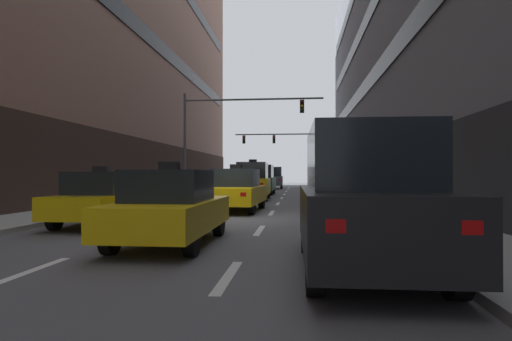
{
  "coord_description": "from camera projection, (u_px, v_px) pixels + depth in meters",
  "views": [
    {
      "loc": [
        2.57,
        -13.99,
        1.5
      ],
      "look_at": [
        -0.31,
        14.27,
        1.76
      ],
      "focal_mm": 29.0,
      "sensor_mm": 36.0,
      "label": 1
    }
  ],
  "objects": [
    {
      "name": "ground_plane",
      "position": [
        223.0,
        218.0,
        14.16
      ],
      "size": [
        120.0,
        120.0,
        0.0
      ],
      "primitive_type": "plane",
      "color": "#515156"
    },
    {
      "name": "sidewalk_left",
      "position": [
        57.0,
        214.0,
        14.78
      ],
      "size": [
        2.75,
        80.0,
        0.14
      ],
      "primitive_type": "cube",
      "color": "gray",
      "rests_on": "ground"
    },
    {
      "name": "sidewalk_right",
      "position": [
        403.0,
        218.0,
        13.56
      ],
      "size": [
        2.75,
        80.0,
        0.14
      ],
      "primitive_type": "cube",
      "color": "gray",
      "rests_on": "ground"
    },
    {
      "name": "lane_stripe_l1_s2",
      "position": [
        30.0,
        271.0,
        6.36
      ],
      "size": [
        0.16,
        2.0,
        0.01
      ],
      "primitive_type": "cube",
      "color": "silver",
      "rests_on": "ground"
    },
    {
      "name": "lane_stripe_l1_s3",
      "position": [
        148.0,
        229.0,
        11.34
      ],
      "size": [
        0.16,
        2.0,
        0.01
      ],
      "primitive_type": "cube",
      "color": "silver",
      "rests_on": "ground"
    },
    {
      "name": "lane_stripe_l1_s4",
      "position": [
        193.0,
        212.0,
        16.31
      ],
      "size": [
        0.16,
        2.0,
        0.01
      ],
      "primitive_type": "cube",
      "color": "silver",
      "rests_on": "ground"
    },
    {
      "name": "lane_stripe_l1_s5",
      "position": [
        218.0,
        203.0,
        21.29
      ],
      "size": [
        0.16,
        2.0,
        0.01
      ],
      "primitive_type": "cube",
      "color": "silver",
      "rests_on": "ground"
    },
    {
      "name": "lane_stripe_l1_s6",
      "position": [
        233.0,
        198.0,
        26.26
      ],
      "size": [
        0.16,
        2.0,
        0.01
      ],
      "primitive_type": "cube",
      "color": "silver",
      "rests_on": "ground"
    },
    {
      "name": "lane_stripe_l1_s7",
      "position": [
        243.0,
        194.0,
        31.23
      ],
      "size": [
        0.16,
        2.0,
        0.01
      ],
      "primitive_type": "cube",
      "color": "silver",
      "rests_on": "ground"
    },
    {
      "name": "lane_stripe_l1_s8",
      "position": [
        251.0,
        191.0,
        36.21
      ],
      "size": [
        0.16,
        2.0,
        0.01
      ],
      "primitive_type": "cube",
      "color": "silver",
      "rests_on": "ground"
    },
    {
      "name": "lane_stripe_l1_s9",
      "position": [
        257.0,
        189.0,
        41.18
      ],
      "size": [
        0.16,
        2.0,
        0.01
      ],
      "primitive_type": "cube",
      "color": "silver",
      "rests_on": "ground"
    },
    {
      "name": "lane_stripe_l1_s10",
      "position": [
        261.0,
        188.0,
        46.16
      ],
      "size": [
        0.16,
        2.0,
        0.01
      ],
      "primitive_type": "cube",
      "color": "silver",
      "rests_on": "ground"
    },
    {
      "name": "lane_stripe_l2_s2",
      "position": [
        228.0,
        276.0,
        6.05
      ],
      "size": [
        0.16,
        2.0,
        0.01
      ],
      "primitive_type": "cube",
      "color": "silver",
      "rests_on": "ground"
    },
    {
      "name": "lane_stripe_l2_s3",
      "position": [
        260.0,
        230.0,
        11.02
      ],
      "size": [
        0.16,
        2.0,
        0.01
      ],
      "primitive_type": "cube",
      "color": "silver",
      "rests_on": "ground"
    },
    {
      "name": "lane_stripe_l2_s4",
      "position": [
        272.0,
        213.0,
        16.0
      ],
      "size": [
        0.16,
        2.0,
        0.01
      ],
      "primitive_type": "cube",
      "color": "silver",
      "rests_on": "ground"
    },
    {
      "name": "lane_stripe_l2_s5",
      "position": [
        278.0,
        204.0,
        20.97
      ],
      "size": [
        0.16,
        2.0,
        0.01
      ],
      "primitive_type": "cube",
      "color": "silver",
      "rests_on": "ground"
    },
    {
      "name": "lane_stripe_l2_s6",
      "position": [
        282.0,
        198.0,
        25.95
      ],
      "size": [
        0.16,
        2.0,
        0.01
      ],
      "primitive_type": "cube",
      "color": "silver",
      "rests_on": "ground"
    },
    {
      "name": "lane_stripe_l2_s7",
      "position": [
        284.0,
        194.0,
        30.92
      ],
      "size": [
        0.16,
        2.0,
        0.01
      ],
      "primitive_type": "cube",
      "color": "silver",
      "rests_on": "ground"
    },
    {
      "name": "lane_stripe_l2_s8",
      "position": [
        286.0,
        191.0,
        35.89
      ],
      "size": [
        0.16,
        2.0,
        0.01
      ],
      "primitive_type": "cube",
      "color": "silver",
      "rests_on": "ground"
    },
    {
      "name": "lane_stripe_l2_s9",
      "position": [
        288.0,
        189.0,
        40.87
      ],
      "size": [
        0.16,
        2.0,
        0.01
      ],
      "primitive_type": "cube",
      "color": "silver",
      "rests_on": "ground"
    },
    {
      "name": "lane_stripe_l2_s10",
      "position": [
        289.0,
        188.0,
        45.84
      ],
      "size": [
        0.16,
        2.0,
        0.01
      ],
      "primitive_type": "cube",
      "color": "silver",
      "rests_on": "ground"
    },
    {
      "name": "car_driving_0",
      "position": [
        261.0,
        180.0,
        30.55
      ],
      "size": [
        1.93,
        4.53,
        2.19
      ],
      "color": "black",
      "rests_on": "ground"
    },
    {
      "name": "taxi_driving_1",
      "position": [
        171.0,
        208.0,
        8.83
      ],
      "size": [
        1.78,
        4.24,
        1.76
      ],
      "color": "black",
      "rests_on": "ground"
    },
    {
      "name": "taxi_driving_2",
      "position": [
        253.0,
        181.0,
        24.31
      ],
      "size": [
        1.98,
        4.56,
        2.38
      ],
      "color": "black",
      "rests_on": "ground"
    },
    {
      "name": "car_driving_3",
      "position": [
        273.0,
        178.0,
        43.39
      ],
      "size": [
        2.11,
        4.73,
        2.26
      ],
      "color": "black",
      "rests_on": "ground"
    },
    {
      "name": "taxi_driving_4",
      "position": [
        237.0,
        190.0,
        16.78
      ],
      "size": [
        2.11,
        4.65,
        1.9
      ],
      "color": "black",
      "rests_on": "ground"
    },
    {
      "name": "taxi_driving_5",
      "position": [
        103.0,
        199.0,
        12.22
      ],
      "size": [
        1.87,
        4.23,
        1.74
      ],
      "color": "black",
      "rests_on": "ground"
    },
    {
      "name": "car_driving_6",
      "position": [
        239.0,
        181.0,
        40.0
      ],
      "size": [
        2.0,
        4.6,
        1.71
      ],
      "color": "black",
      "rests_on": "ground"
    },
    {
      "name": "car_parked_0",
      "position": [
        364.0,
        200.0,
        6.41
      ],
      "size": [
        1.96,
        4.58,
        2.21
      ],
      "color": "black",
      "rests_on": "ground"
    },
    {
      "name": "traffic_signal_0",
      "position": [
        225.0,
        124.0,
        27.6
      ],
      "size": [
        9.35,
        0.35,
        6.81
      ],
      "color": "#4C4C51",
      "rests_on": "sidewalk_left"
    },
    {
      "name": "traffic_signal_1",
      "position": [
        291.0,
        146.0,
        42.93
      ],
      "size": [
        9.14,
        0.35,
        6.21
      ],
      "color": "#4C4C51",
      "rests_on": "sidewalk_right"
    }
  ]
}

